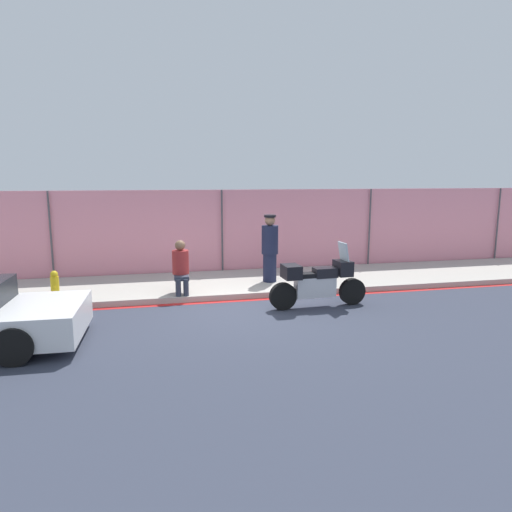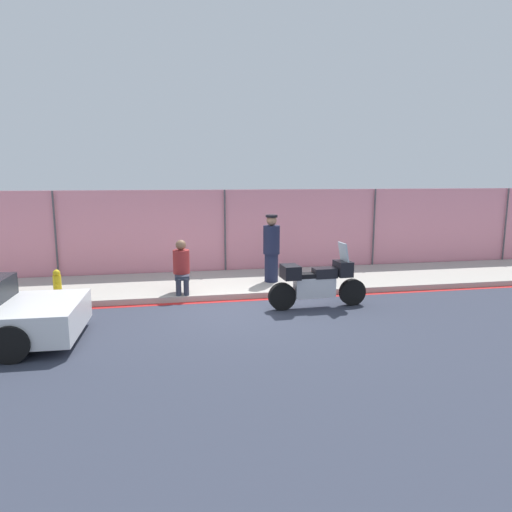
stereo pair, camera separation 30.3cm
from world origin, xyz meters
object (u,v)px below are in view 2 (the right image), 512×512
(person_seated_on_curb, at_px, (181,264))
(fire_hydrant, at_px, (57,283))
(motorcycle, at_px, (317,282))
(officer_standing, at_px, (271,248))

(person_seated_on_curb, xyz_separation_m, fire_hydrant, (-2.91, 0.24, -0.39))
(person_seated_on_curb, distance_m, fire_hydrant, 2.94)
(person_seated_on_curb, relative_size, fire_hydrant, 2.05)
(fire_hydrant, bearing_deg, motorcycle, -16.11)
(officer_standing, distance_m, fire_hydrant, 5.35)
(officer_standing, height_order, person_seated_on_curb, officer_standing)
(motorcycle, relative_size, officer_standing, 1.28)
(motorcycle, distance_m, officer_standing, 2.26)
(officer_standing, bearing_deg, fire_hydrant, -175.14)
(motorcycle, distance_m, fire_hydrant, 6.10)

